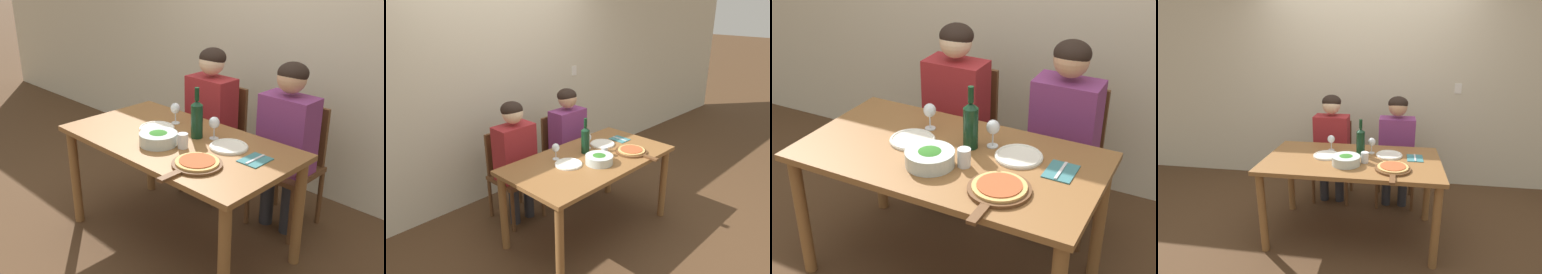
{
  "view_description": "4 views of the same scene",
  "coord_description": "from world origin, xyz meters",
  "views": [
    {
      "loc": [
        1.96,
        -1.85,
        1.87
      ],
      "look_at": [
        0.14,
        -0.01,
        0.83
      ],
      "focal_mm": 42.0,
      "sensor_mm": 36.0,
      "label": 1
    },
    {
      "loc": [
        -2.31,
        -2.08,
        2.15
      ],
      "look_at": [
        0.01,
        0.15,
        0.93
      ],
      "focal_mm": 35.0,
      "sensor_mm": 36.0,
      "label": 2
    },
    {
      "loc": [
        1.16,
        -2.06,
        2.09
      ],
      "look_at": [
        0.02,
        0.12,
        0.82
      ],
      "focal_mm": 50.0,
      "sensor_mm": 36.0,
      "label": 3
    },
    {
      "loc": [
        0.36,
        -2.48,
        1.73
      ],
      "look_at": [
        -0.04,
        0.16,
        0.92
      ],
      "focal_mm": 28.0,
      "sensor_mm": 36.0,
      "label": 4
    }
  ],
  "objects": [
    {
      "name": "ground_plane",
      "position": [
        0.0,
        0.0,
        0.0
      ],
      "size": [
        40.0,
        40.0,
        0.0
      ],
      "primitive_type": "plane",
      "color": "#4C331E"
    },
    {
      "name": "back_wall",
      "position": [
        0.0,
        1.3,
        1.35
      ],
      "size": [
        10.0,
        0.06,
        2.7
      ],
      "color": "beige",
      "rests_on": "ground"
    },
    {
      "name": "dining_table",
      "position": [
        0.0,
        0.0,
        0.66
      ],
      "size": [
        1.56,
        0.84,
        0.77
      ],
      "color": "brown",
      "rests_on": "ground"
    },
    {
      "name": "chair_left",
      "position": [
        -0.33,
        0.77,
        0.49
      ],
      "size": [
        0.42,
        0.42,
        0.9
      ],
      "color": "brown",
      "rests_on": "ground"
    },
    {
      "name": "chair_right",
      "position": [
        0.39,
        0.77,
        0.49
      ],
      "size": [
        0.42,
        0.42,
        0.9
      ],
      "color": "brown",
      "rests_on": "ground"
    },
    {
      "name": "person_woman",
      "position": [
        -0.33,
        0.66,
        0.74
      ],
      "size": [
        0.47,
        0.51,
        1.23
      ],
      "color": "#28282D",
      "rests_on": "ground"
    },
    {
      "name": "person_man",
      "position": [
        0.39,
        0.66,
        0.74
      ],
      "size": [
        0.47,
        0.51,
        1.23
      ],
      "color": "#28282D",
      "rests_on": "ground"
    },
    {
      "name": "wine_bottle",
      "position": [
        0.06,
        0.11,
        0.9
      ],
      "size": [
        0.08,
        0.08,
        0.34
      ],
      "color": "black",
      "rests_on": "dining_table"
    },
    {
      "name": "broccoli_bowl",
      "position": [
        -0.03,
        -0.14,
        0.81
      ],
      "size": [
        0.24,
        0.24,
        0.08
      ],
      "color": "silver",
      "rests_on": "dining_table"
    },
    {
      "name": "dinner_plate_left",
      "position": [
        -0.24,
        0.03,
        0.78
      ],
      "size": [
        0.24,
        0.24,
        0.02
      ],
      "color": "silver",
      "rests_on": "dining_table"
    },
    {
      "name": "dinner_plate_right",
      "position": [
        0.33,
        0.13,
        0.78
      ],
      "size": [
        0.24,
        0.24,
        0.02
      ],
      "color": "silver",
      "rests_on": "dining_table"
    },
    {
      "name": "pizza_on_board",
      "position": [
        0.37,
        -0.21,
        0.79
      ],
      "size": [
        0.29,
        0.43,
        0.04
      ],
      "color": "brown",
      "rests_on": "dining_table"
    },
    {
      "name": "wine_glass_left",
      "position": [
        -0.23,
        0.2,
        0.88
      ],
      "size": [
        0.07,
        0.07,
        0.15
      ],
      "color": "silver",
      "rests_on": "dining_table"
    },
    {
      "name": "wine_glass_right",
      "position": [
        0.16,
        0.17,
        0.88
      ],
      "size": [
        0.07,
        0.07,
        0.15
      ],
      "color": "silver",
      "rests_on": "dining_table"
    },
    {
      "name": "water_tumbler",
      "position": [
        0.12,
        -0.07,
        0.82
      ],
      "size": [
        0.07,
        0.07,
        0.09
      ],
      "color": "silver",
      "rests_on": "dining_table"
    },
    {
      "name": "fork_on_napkin",
      "position": [
        0.56,
        0.09,
        0.77
      ],
      "size": [
        0.14,
        0.18,
        0.01
      ],
      "color": "#387075",
      "rests_on": "dining_table"
    }
  ]
}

